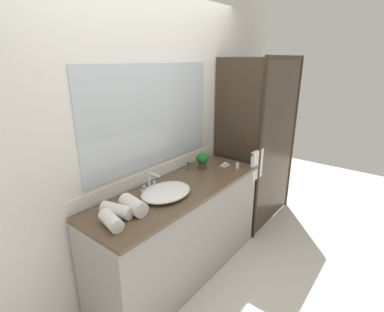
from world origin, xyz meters
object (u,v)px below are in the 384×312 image
object	(u,v)px
rolled_towel_middle	(117,210)
rolled_towel_near_edge	(111,221)
amenity_bottle_shampoo	(237,165)
potted_plant	(202,160)
amenity_bottle_conditioner	(188,167)
rolled_towel_far_edge	(133,205)
sink_basin	(166,192)
soap_dish	(225,164)
faucet	(150,184)

from	to	relation	value
rolled_towel_middle	rolled_towel_near_edge	bearing A→B (deg)	-143.87
amenity_bottle_shampoo	rolled_towel_middle	bearing A→B (deg)	171.54
potted_plant	amenity_bottle_conditioner	size ratio (longest dim) A/B	2.04
potted_plant	rolled_towel_far_edge	size ratio (longest dim) A/B	0.74
rolled_towel_far_edge	sink_basin	bearing A→B (deg)	-1.23
soap_dish	amenity_bottle_shampoo	bearing A→B (deg)	-85.38
amenity_bottle_conditioner	sink_basin	bearing A→B (deg)	-158.99
amenity_bottle_shampoo	amenity_bottle_conditioner	bearing A→B (deg)	134.42
potted_plant	amenity_bottle_shampoo	size ratio (longest dim) A/B	2.14
sink_basin	potted_plant	xyz separation A→B (m)	(0.68, 0.13, 0.06)
potted_plant	soap_dish	distance (m)	0.27
faucet	amenity_bottle_shampoo	xyz separation A→B (m)	(0.91, -0.33, -0.02)
potted_plant	faucet	bearing A→B (deg)	175.62
rolled_towel_near_edge	rolled_towel_far_edge	distance (m)	0.22
soap_dish	sink_basin	bearing A→B (deg)	179.45
soap_dish	amenity_bottle_shampoo	xyz separation A→B (m)	(0.01, -0.14, 0.02)
soap_dish	amenity_bottle_conditioner	world-z (taller)	amenity_bottle_conditioner
amenity_bottle_conditioner	rolled_towel_middle	xyz separation A→B (m)	(-1.01, -0.16, 0.01)
sink_basin	rolled_towel_far_edge	world-z (taller)	rolled_towel_far_edge
faucet	potted_plant	size ratio (longest dim) A/B	1.03
sink_basin	soap_dish	world-z (taller)	sink_basin
amenity_bottle_conditioner	rolled_towel_middle	distance (m)	1.02
faucet	rolled_towel_far_edge	world-z (taller)	faucet
soap_dish	rolled_towel_far_edge	xyz separation A→B (m)	(-1.24, 0.02, 0.04)
soap_dish	amenity_bottle_shampoo	world-z (taller)	amenity_bottle_shampoo
sink_basin	amenity_bottle_shampoo	distance (m)	0.92
potted_plant	rolled_towel_middle	world-z (taller)	potted_plant
amenity_bottle_conditioner	soap_dish	bearing A→B (deg)	-32.96
rolled_towel_middle	rolled_towel_far_edge	distance (m)	0.12
faucet	rolled_towel_far_edge	size ratio (longest dim) A/B	0.76
amenity_bottle_conditioner	rolled_towel_near_edge	distance (m)	1.14
soap_dish	amenity_bottle_conditioner	xyz separation A→B (m)	(-0.34, 0.22, 0.02)
sink_basin	amenity_bottle_conditioner	size ratio (longest dim) A/B	5.61
amenity_bottle_conditioner	rolled_towel_far_edge	bearing A→B (deg)	-167.08
faucet	rolled_towel_near_edge	bearing A→B (deg)	-159.47
soap_dish	amenity_bottle_shampoo	distance (m)	0.14
rolled_towel_middle	soap_dish	bearing A→B (deg)	-2.69
amenity_bottle_shampoo	rolled_towel_far_edge	bearing A→B (deg)	172.94
sink_basin	rolled_towel_near_edge	bearing A→B (deg)	-177.39
rolled_towel_near_edge	rolled_towel_middle	size ratio (longest dim) A/B	0.90
rolled_towel_middle	faucet	bearing A→B (deg)	16.06
potted_plant	rolled_towel_middle	xyz separation A→B (m)	(-1.13, -0.08, -0.05)
soap_dish	rolled_towel_near_edge	size ratio (longest dim) A/B	0.48
amenity_bottle_conditioner	rolled_towel_middle	size ratio (longest dim) A/B	0.35
amenity_bottle_conditioner	rolled_towel_middle	world-z (taller)	rolled_towel_middle
amenity_bottle_conditioner	rolled_towel_far_edge	size ratio (longest dim) A/B	0.36
rolled_towel_near_edge	rolled_towel_far_edge	xyz separation A→B (m)	(0.22, 0.03, 0.01)
sink_basin	rolled_towel_near_edge	world-z (taller)	rolled_towel_near_edge
sink_basin	amenity_bottle_shampoo	xyz separation A→B (m)	(0.91, -0.15, 0.00)
rolled_towel_middle	rolled_towel_far_edge	world-z (taller)	rolled_towel_far_edge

